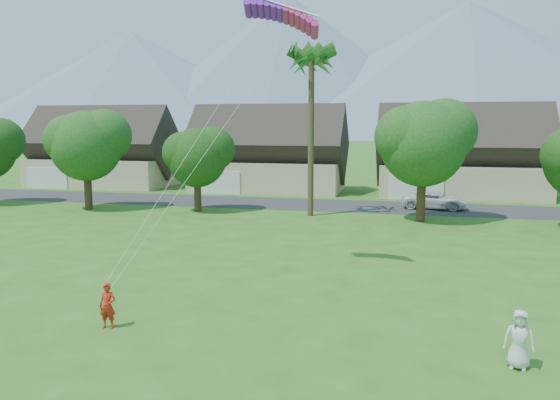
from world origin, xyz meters
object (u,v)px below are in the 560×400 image
(kite_flyer, at_px, (108,306))
(watcher, at_px, (519,339))
(parked_car, at_px, (434,200))
(parafoil_kite, at_px, (284,14))

(kite_flyer, bearing_deg, watcher, -6.71)
(parked_car, relative_size, parafoil_kite, 1.48)
(parafoil_kite, bearing_deg, watcher, -44.77)
(kite_flyer, bearing_deg, parafoil_kite, 56.74)
(kite_flyer, height_order, parafoil_kite, parafoil_kite)
(kite_flyer, distance_m, watcher, 12.95)
(parked_car, bearing_deg, parafoil_kite, 164.64)
(parked_car, bearing_deg, watcher, -173.34)
(kite_flyer, distance_m, parafoil_kite, 14.29)
(parked_car, distance_m, parafoil_kite, 25.06)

